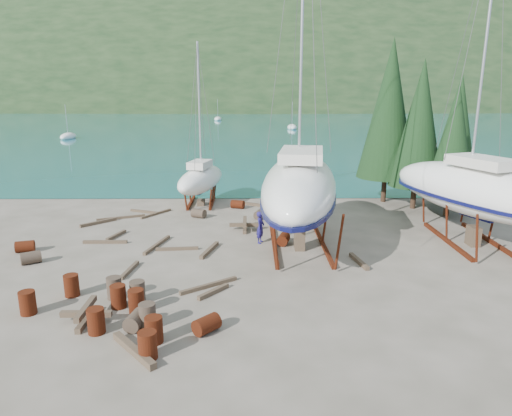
{
  "coord_description": "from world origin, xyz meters",
  "views": [
    {
      "loc": [
        1.28,
        -18.64,
        7.91
      ],
      "look_at": [
        1.5,
        3.0,
        2.35
      ],
      "focal_mm": 32.0,
      "sensor_mm": 36.0,
      "label": 1
    }
  ],
  "objects_px": {
    "large_sailboat_near": "(300,186)",
    "large_sailboat_far": "(474,189)",
    "small_sailboat_shore": "(201,179)",
    "worker": "(260,227)"
  },
  "relations": [
    {
      "from": "large_sailboat_near",
      "to": "large_sailboat_far",
      "type": "bearing_deg",
      "value": 11.08
    },
    {
      "from": "large_sailboat_far",
      "to": "small_sailboat_shore",
      "type": "xyz_separation_m",
      "value": [
        -15.3,
        8.72,
        -1.06
      ]
    },
    {
      "from": "small_sailboat_shore",
      "to": "worker",
      "type": "xyz_separation_m",
      "value": [
        4.09,
        -8.72,
        -0.98
      ]
    },
    {
      "from": "large_sailboat_far",
      "to": "worker",
      "type": "bearing_deg",
      "value": 158.73
    },
    {
      "from": "large_sailboat_near",
      "to": "large_sailboat_far",
      "type": "xyz_separation_m",
      "value": [
        9.22,
        0.43,
        -0.3
      ]
    },
    {
      "from": "large_sailboat_far",
      "to": "worker",
      "type": "distance_m",
      "value": 11.4
    },
    {
      "from": "large_sailboat_near",
      "to": "worker",
      "type": "height_order",
      "value": "large_sailboat_near"
    },
    {
      "from": "large_sailboat_far",
      "to": "small_sailboat_shore",
      "type": "height_order",
      "value": "large_sailboat_far"
    },
    {
      "from": "large_sailboat_near",
      "to": "small_sailboat_shore",
      "type": "relative_size",
      "value": 1.79
    },
    {
      "from": "small_sailboat_shore",
      "to": "large_sailboat_near",
      "type": "bearing_deg",
      "value": -42.39
    }
  ]
}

